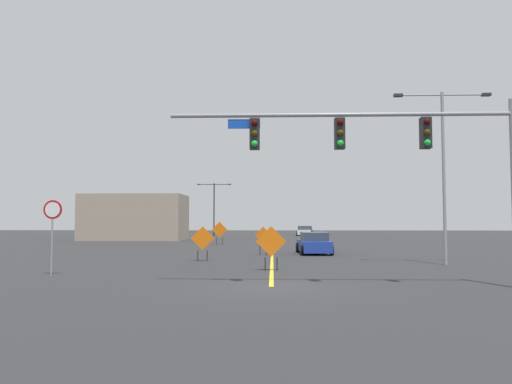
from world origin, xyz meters
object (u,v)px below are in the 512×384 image
object	(u,v)px
car_white_near	(304,231)
traffic_signal_assembly	(385,145)
street_lamp_far_left	(214,204)
car_green_passing	(306,230)
street_lamp_mid_left	(443,160)
car_blue_approaching	(314,244)
construction_sign_right_shoulder	(220,230)
construction_sign_median_near	(263,237)
construction_sign_left_lane	(271,243)
construction_sign_right_lane	(203,240)
stop_sign	(52,223)

from	to	relation	value
car_white_near	traffic_signal_assembly	bearing A→B (deg)	-90.65
street_lamp_far_left	car_green_passing	size ratio (longest dim) A/B	1.60
street_lamp_mid_left	car_blue_approaching	xyz separation A→B (m)	(-5.85, 7.62, -4.55)
construction_sign_right_shoulder	construction_sign_median_near	bearing A→B (deg)	-71.20
construction_sign_right_shoulder	car_white_near	distance (m)	27.20
traffic_signal_assembly	construction_sign_left_lane	xyz separation A→B (m)	(-3.86, 5.07, -3.55)
construction_sign_right_lane	car_green_passing	world-z (taller)	construction_sign_right_lane
stop_sign	street_lamp_far_left	size ratio (longest dim) A/B	0.42
construction_sign_median_near	car_white_near	world-z (taller)	construction_sign_median_near
construction_sign_median_near	car_green_passing	xyz separation A→B (m)	(5.64, 42.47, -0.49)
construction_sign_right_lane	car_white_near	bearing A→B (deg)	79.12
stop_sign	construction_sign_left_lane	bearing A→B (deg)	13.94
stop_sign	construction_sign_right_shoulder	size ratio (longest dim) A/B	1.47
stop_sign	street_lamp_mid_left	world-z (taller)	street_lamp_mid_left
car_white_near	construction_sign_right_shoulder	bearing A→B (deg)	-109.66
street_lamp_mid_left	car_green_passing	size ratio (longest dim) A/B	1.92
car_blue_approaching	construction_sign_left_lane	bearing A→B (deg)	-104.65
construction_sign_left_lane	car_green_passing	distance (m)	52.26
construction_sign_right_shoulder	construction_sign_left_lane	xyz separation A→B (m)	(4.69, -21.75, -0.08)
stop_sign	construction_sign_median_near	distance (m)	14.37
street_lamp_mid_left	car_blue_approaching	distance (m)	10.63
car_blue_approaching	car_green_passing	world-z (taller)	car_blue_approaching
street_lamp_far_left	car_blue_approaching	bearing A→B (deg)	-72.28
stop_sign	street_lamp_mid_left	bearing A→B (deg)	16.59
street_lamp_far_left	construction_sign_left_lane	size ratio (longest dim) A/B	3.71
stop_sign	construction_sign_right_lane	bearing A→B (deg)	53.97
street_lamp_mid_left	car_green_passing	xyz separation A→B (m)	(-3.53, 49.00, -4.56)
street_lamp_far_left	stop_sign	bearing A→B (deg)	-91.03
construction_sign_median_near	construction_sign_left_lane	xyz separation A→B (m)	(0.53, -9.54, 0.07)
street_lamp_far_left	car_green_passing	distance (m)	15.66
construction_sign_median_near	street_lamp_mid_left	bearing A→B (deg)	-35.46
construction_sign_right_shoulder	construction_sign_left_lane	world-z (taller)	construction_sign_right_shoulder
construction_sign_right_lane	construction_sign_median_near	bearing A→B (deg)	56.16
stop_sign	construction_sign_right_shoulder	bearing A→B (deg)	80.29
construction_sign_left_lane	construction_sign_right_lane	xyz separation A→B (m)	(-3.73, 4.77, -0.04)
construction_sign_right_lane	car_blue_approaching	distance (m)	8.77
construction_sign_median_near	car_white_near	size ratio (longest dim) A/B	0.45
street_lamp_mid_left	street_lamp_far_left	world-z (taller)	street_lamp_mid_left
car_white_near	construction_sign_left_lane	bearing A→B (deg)	-95.38
car_white_near	construction_sign_median_near	bearing A→B (deg)	-97.52
street_lamp_far_left	traffic_signal_assembly	bearing A→B (deg)	-76.52
stop_sign	construction_sign_right_lane	distance (m)	8.65
street_lamp_far_left	car_green_passing	world-z (taller)	street_lamp_far_left
traffic_signal_assembly	street_lamp_mid_left	world-z (taller)	street_lamp_mid_left
stop_sign	construction_sign_right_lane	xyz separation A→B (m)	(5.06, 6.95, -0.96)
car_white_near	street_lamp_mid_left	bearing A→B (deg)	-84.62
construction_sign_median_near	street_lamp_far_left	bearing A→B (deg)	102.07
street_lamp_mid_left	car_white_near	xyz separation A→B (m)	(-4.18, 44.35, -4.56)
traffic_signal_assembly	construction_sign_left_lane	bearing A→B (deg)	127.32
car_blue_approaching	construction_sign_right_lane	bearing A→B (deg)	-138.00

